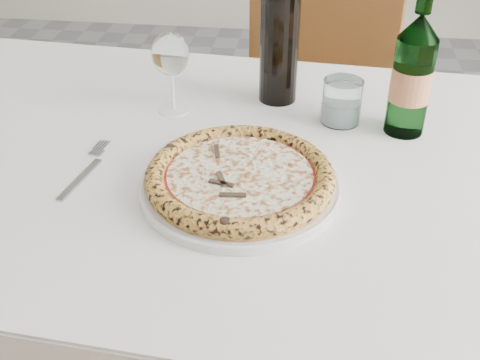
{
  "coord_description": "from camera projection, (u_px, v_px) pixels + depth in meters",
  "views": [
    {
      "loc": [
        0.31,
        -0.63,
        1.3
      ],
      "look_at": [
        0.21,
        0.16,
        0.78
      ],
      "focal_mm": 45.0,
      "sensor_mm": 36.0,
      "label": 1
    }
  ],
  "objects": [
    {
      "name": "chair_far",
      "position": [
        306.0,
        89.0,
        1.79
      ],
      "size": [
        0.58,
        0.58,
        0.93
      ],
      "color": "brown",
      "rests_on": "floor"
    },
    {
      "name": "wine_bottle",
      "position": [
        280.0,
        37.0,
        1.16
      ],
      "size": [
        0.08,
        0.08,
        0.31
      ],
      "color": "black",
      "rests_on": "dining_table"
    },
    {
      "name": "fork",
      "position": [
        86.0,
        170.0,
        1.0
      ],
      "size": [
        0.03,
        0.18,
        0.0
      ],
      "color": "#92979E",
      "rests_on": "dining_table"
    },
    {
      "name": "beer_bottle",
      "position": [
        412.0,
        75.0,
        1.06
      ],
      "size": [
        0.07,
        0.07,
        0.28
      ],
      "color": "#457E4A",
      "rests_on": "dining_table"
    },
    {
      "name": "pizza",
      "position": [
        240.0,
        177.0,
        0.94
      ],
      "size": [
        0.3,
        0.3,
        0.03
      ],
      "color": "#EBA752",
      "rests_on": "plate"
    },
    {
      "name": "tumbler",
      "position": [
        341.0,
        104.0,
        1.13
      ],
      "size": [
        0.07,
        0.07,
        0.08
      ],
      "color": "white",
      "rests_on": "dining_table"
    },
    {
      "name": "wine_glass",
      "position": [
        170.0,
        56.0,
        1.13
      ],
      "size": [
        0.07,
        0.07,
        0.16
      ],
      "color": "white",
      "rests_on": "dining_table"
    },
    {
      "name": "plate",
      "position": [
        240.0,
        186.0,
        0.95
      ],
      "size": [
        0.32,
        0.32,
        0.02
      ],
      "color": "silver",
      "rests_on": "dining_table"
    },
    {
      "name": "dining_table",
      "position": [
        247.0,
        197.0,
        1.09
      ],
      "size": [
        1.57,
        0.99,
        0.76
      ],
      "color": "brown",
      "rests_on": "floor"
    }
  ]
}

